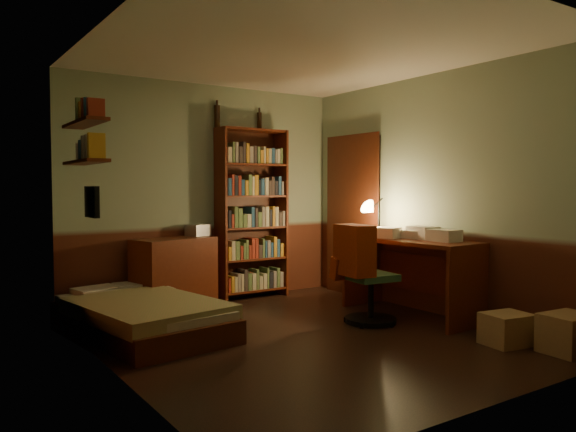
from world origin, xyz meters
TOP-DOWN VIEW (x-y plane):
  - floor at (0.00, 0.00)m, footprint 3.50×4.00m
  - ceiling at (0.00, 0.00)m, footprint 3.50×4.00m
  - wall_back at (0.00, 2.01)m, footprint 3.50×0.02m
  - wall_left at (-1.76, 0.00)m, footprint 0.02×4.00m
  - wall_right at (1.76, 0.00)m, footprint 0.02×4.00m
  - wall_front at (0.00, -2.01)m, footprint 3.50×0.02m
  - doorway at (1.72, 1.30)m, footprint 0.06×0.90m
  - door_trim at (1.69, 1.30)m, footprint 0.02×0.98m
  - bed at (-1.19, 0.97)m, footprint 1.23×2.01m
  - dresser at (-0.52, 1.76)m, footprint 0.99×0.66m
  - mini_stereo at (-0.17, 1.89)m, footprint 0.30×0.27m
  - bookshelf at (0.54, 1.85)m, footprint 0.91×0.31m
  - bottle_left at (0.12, 1.96)m, footprint 0.09×0.09m
  - bottle_right at (0.72, 1.96)m, footprint 0.07×0.07m
  - desk at (1.44, 0.06)m, footprint 0.69×1.56m
  - paper_stack at (1.29, 0.28)m, footprint 0.28×0.33m
  - desk_lamp at (1.59, 0.70)m, footprint 0.24×0.24m
  - office_chair at (0.87, 0.04)m, footprint 0.48×0.43m
  - red_jacket at (0.75, 0.02)m, footprint 0.36×0.48m
  - wall_shelf_lower at (-1.64, 1.10)m, footprint 0.20×0.90m
  - wall_shelf_upper at (-1.64, 1.10)m, footprint 0.20×0.90m
  - framed_picture at (-1.72, 0.60)m, footprint 0.04×0.32m
  - cardboard_box_a at (1.53, -1.65)m, footprint 0.46×0.38m
  - cardboard_box_b at (1.31, -1.21)m, footprint 0.43×0.38m

SIDE VIEW (x-z plane):
  - floor at x=0.00m, z-range -0.02..0.00m
  - cardboard_box_b at x=1.31m, z-range 0.00..0.27m
  - cardboard_box_a at x=1.53m, z-range 0.00..0.32m
  - bed at x=-1.19m, z-range 0.00..0.57m
  - dresser at x=-0.52m, z-range 0.00..0.80m
  - desk at x=1.44m, z-range 0.00..0.83m
  - office_chair at x=0.87m, z-range 0.00..0.87m
  - mini_stereo at x=-0.17m, z-range 0.80..0.94m
  - paper_stack at x=1.29m, z-range 0.83..0.94m
  - doorway at x=1.72m, z-range 0.00..2.00m
  - door_trim at x=1.69m, z-range -0.04..2.04m
  - bookshelf at x=0.54m, z-range 0.00..2.09m
  - red_jacket at x=0.75m, z-range 0.87..1.38m
  - desk_lamp at x=1.59m, z-range 0.83..1.45m
  - framed_picture at x=-1.72m, z-range 1.12..1.38m
  - wall_back at x=0.00m, z-range 0.00..2.60m
  - wall_left at x=-1.76m, z-range 0.00..2.60m
  - wall_right at x=1.76m, z-range 0.00..2.60m
  - wall_front at x=0.00m, z-range 0.00..2.60m
  - wall_shelf_lower at x=-1.64m, z-range 1.59..1.61m
  - wall_shelf_upper at x=-1.64m, z-range 1.94..1.96m
  - bottle_right at x=0.72m, z-range 2.09..2.32m
  - bottle_left at x=0.12m, z-range 2.09..2.36m
  - ceiling at x=0.00m, z-range 2.60..2.62m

